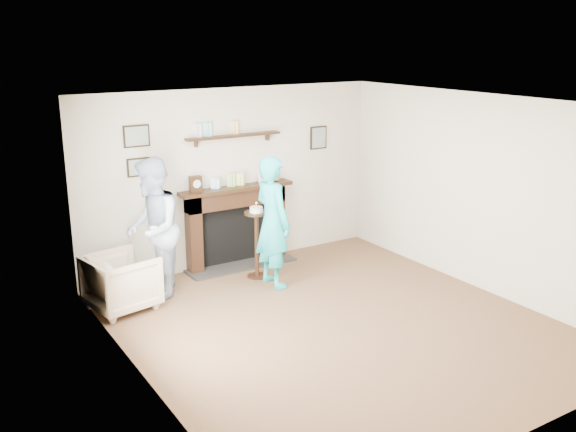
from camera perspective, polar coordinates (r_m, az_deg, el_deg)
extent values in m
plane|color=brown|center=(7.42, 4.28, -9.64)|extent=(5.00, 5.00, 0.00)
cube|color=beige|center=(9.04, -4.97, 3.41)|extent=(4.50, 0.04, 2.50)
cube|color=beige|center=(5.97, -13.20, -3.50)|extent=(0.04, 5.00, 2.50)
cube|color=beige|center=(8.47, 16.84, 1.93)|extent=(0.04, 5.00, 2.50)
cube|color=silver|center=(6.74, 4.72, 9.94)|extent=(4.50, 5.00, 0.04)
cube|color=black|center=(8.86, -8.36, -1.65)|extent=(0.18, 0.20, 1.10)
cube|color=black|center=(9.44, -1.03, -0.39)|extent=(0.18, 0.20, 1.10)
cube|color=black|center=(9.02, -4.64, 1.62)|extent=(1.50, 0.20, 0.24)
cube|color=black|center=(9.22, -4.76, -1.61)|extent=(1.14, 0.06, 0.86)
cube|color=#2C2927|center=(9.20, -4.16, -4.38)|extent=(1.60, 0.44, 0.03)
cube|color=black|center=(8.96, -4.57, 2.47)|extent=(1.68, 0.26, 0.05)
cube|color=black|center=(8.87, -4.84, 7.11)|extent=(1.40, 0.15, 0.03)
cube|color=black|center=(8.38, -13.32, 6.93)|extent=(0.34, 0.03, 0.28)
cube|color=black|center=(8.45, -13.15, 4.26)|extent=(0.30, 0.03, 0.24)
cube|color=black|center=(9.68, 2.71, 6.98)|extent=(0.28, 0.03, 0.34)
cube|color=black|center=(8.66, -8.22, 2.82)|extent=(0.16, 0.09, 0.22)
cylinder|color=beige|center=(8.62, -8.10, 2.83)|extent=(0.11, 0.01, 0.11)
sphere|color=green|center=(9.24, -1.06, 3.48)|extent=(0.12, 0.12, 0.12)
imported|color=#C4B992|center=(8.07, -14.40, -7.96)|extent=(0.88, 0.86, 0.68)
imported|color=silver|center=(8.35, -11.59, -6.94)|extent=(0.96, 1.06, 1.77)
imported|color=teal|center=(8.53, -1.33, -6.10)|extent=(0.44, 0.65, 1.72)
cylinder|color=black|center=(8.80, -2.75, -5.35)|extent=(0.27, 0.27, 0.02)
cylinder|color=black|center=(8.65, -2.79, -2.60)|extent=(0.06, 0.06, 0.87)
cylinder|color=black|center=(8.52, -2.83, 0.27)|extent=(0.33, 0.33, 0.03)
cylinder|color=silver|center=(8.51, -2.83, 0.38)|extent=(0.22, 0.22, 0.01)
cylinder|color=white|center=(8.50, -2.84, 0.60)|extent=(0.17, 0.17, 0.06)
cylinder|color=beige|center=(8.49, -2.84, 0.96)|extent=(0.01, 0.01, 0.05)
sphere|color=orange|center=(8.48, -2.84, 1.18)|extent=(0.02, 0.02, 0.02)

